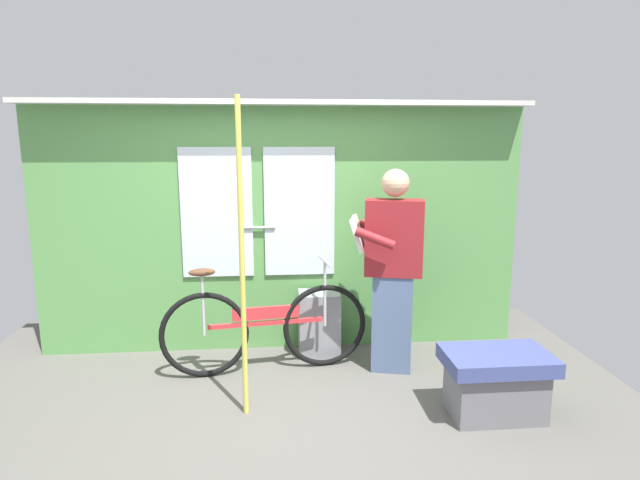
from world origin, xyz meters
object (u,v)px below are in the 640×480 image
bicycle_near_door (265,327)px  passenger_reading_newspaper (392,267)px  bench_seat_corner (496,382)px  handrail_pole (242,263)px  trash_bin_by_wall (319,323)px

bicycle_near_door → passenger_reading_newspaper: (1.00, -0.06, 0.48)m
bicycle_near_door → bench_seat_corner: bicycle_near_door is taller
bicycle_near_door → passenger_reading_newspaper: 1.11m
passenger_reading_newspaper → handrail_pole: handrail_pole is taller
bicycle_near_door → bench_seat_corner: size_ratio=2.34×
passenger_reading_newspaper → bicycle_near_door: bearing=10.3°
bench_seat_corner → handrail_pole: bearing=173.6°
trash_bin_by_wall → bench_seat_corner: size_ratio=0.79×
trash_bin_by_wall → handrail_pole: 1.37m
trash_bin_by_wall → bench_seat_corner: bearing=-46.7°
passenger_reading_newspaper → handrail_pole: size_ratio=0.77×
bicycle_near_door → bench_seat_corner: 1.76m
passenger_reading_newspaper → handrail_pole: (-1.13, -0.60, 0.20)m
bicycle_near_door → handrail_pole: (-0.13, -0.65, 0.69)m
passenger_reading_newspaper → trash_bin_by_wall: size_ratio=2.92×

